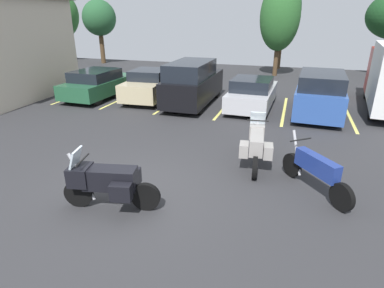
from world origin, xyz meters
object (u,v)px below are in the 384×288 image
motorcycle_second (256,143)px  car_green (99,84)px  car_champagne (151,85)px  motorcycle_third (315,170)px  car_silver (252,94)px  car_black (193,83)px  motorcycle_touring (107,181)px  car_blue (320,94)px

motorcycle_second → car_green: 10.37m
car_green → car_champagne: size_ratio=1.03×
car_champagne → motorcycle_third: bearing=-43.8°
motorcycle_second → car_silver: (-0.92, 5.91, 0.05)m
motorcycle_second → car_black: (-3.68, 5.72, 0.39)m
motorcycle_touring → car_green: size_ratio=0.47×
motorcycle_third → motorcycle_second: bearing=143.5°
car_silver → car_black: bearing=-176.0°
motorcycle_third → car_black: (-5.21, 6.85, 0.47)m
motorcycle_second → car_silver: 5.98m
motorcycle_touring → motorcycle_second: (2.78, 3.27, -0.02)m
motorcycle_third → car_champagne: size_ratio=0.43×
motorcycle_touring → car_blue: 10.06m
motorcycle_touring → car_silver: bearing=78.5°
motorcycle_second → motorcycle_third: motorcycle_second is taller
car_champagne → car_blue: bearing=-3.4°
motorcycle_touring → car_blue: (4.68, 8.90, 0.26)m
car_blue → motorcycle_second: bearing=-108.6°
motorcycle_second → car_black: 6.81m
motorcycle_second → car_black: size_ratio=0.48×
car_blue → motorcycle_touring: bearing=-117.7°
car_green → car_black: 5.06m
motorcycle_touring → motorcycle_second: 4.29m
motorcycle_second → car_silver: car_silver is taller
motorcycle_touring → motorcycle_second: bearing=49.6°
motorcycle_third → car_blue: bearing=86.9°
car_champagne → car_black: bearing=-9.4°
motorcycle_second → motorcycle_touring: bearing=-130.4°
motorcycle_third → car_silver: car_silver is taller
car_green → car_champagne: (2.72, 0.50, 0.02)m
motorcycle_third → car_black: 8.62m
car_black → motorcycle_second: bearing=-57.2°
motorcycle_third → car_champagne: (-7.54, 7.23, 0.18)m
motorcycle_second → car_champagne: (-6.01, 6.10, 0.10)m
car_blue → car_black: bearing=179.2°
motorcycle_third → car_blue: size_ratio=0.44×
motorcycle_touring → car_black: car_black is taller
motorcycle_third → motorcycle_touring: bearing=-153.7°
car_black → car_silver: size_ratio=1.13×
motorcycle_touring → motorcycle_third: bearing=26.3°
car_champagne → motorcycle_touring: bearing=-71.0°
motorcycle_second → motorcycle_third: 1.91m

